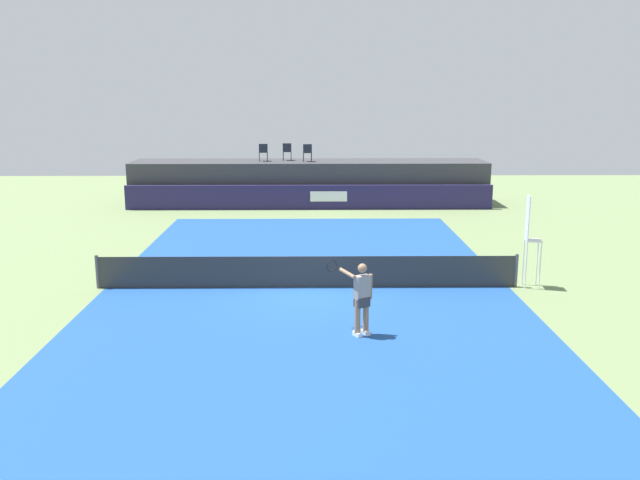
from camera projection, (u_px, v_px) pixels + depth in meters
name	position (u px, v px, depth m)	size (l,w,h in m)	color
ground_plane	(308.00, 262.00, 23.05)	(48.00, 48.00, 0.00)	#6B7F51
court_inner	(308.00, 287.00, 20.12)	(12.00, 22.00, 0.00)	#1C478C
sponsor_wall	(309.00, 197.00, 33.17)	(18.00, 0.22, 1.20)	#231E4C
spectator_platform	(309.00, 182.00, 34.82)	(18.00, 2.80, 2.20)	#38383D
spectator_chair_far_left	(263.00, 151.00, 34.32)	(0.48, 0.48, 0.89)	#1E232D
spectator_chair_left	(287.00, 151.00, 34.67)	(0.45, 0.45, 0.89)	#1E232D
spectator_chair_center	(307.00, 152.00, 34.12)	(0.46, 0.46, 0.89)	#1E232D
umpire_chair	(530.00, 235.00, 19.86)	(0.48, 0.48, 2.76)	white
tennis_net	(307.00, 272.00, 20.02)	(12.40, 0.02, 0.95)	#2D2D2D
net_post_near	(97.00, 272.00, 19.94)	(0.10, 0.10, 1.00)	#4C4C51
net_post_far	(516.00, 270.00, 20.08)	(0.10, 0.10, 1.00)	#4C4C51
tennis_player	(361.00, 296.00, 16.01)	(1.09, 1.02, 1.77)	white
tennis_ball	(132.00, 284.00, 20.37)	(0.07, 0.07, 0.07)	#D8EA33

